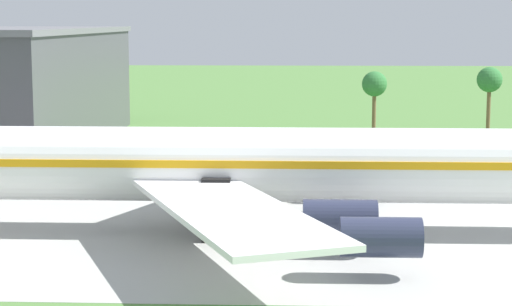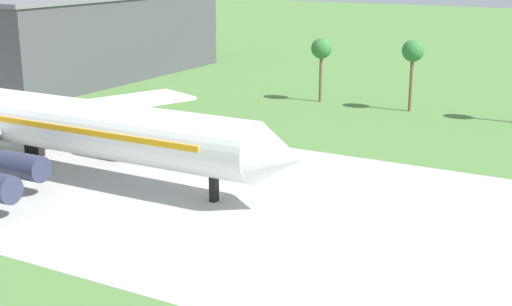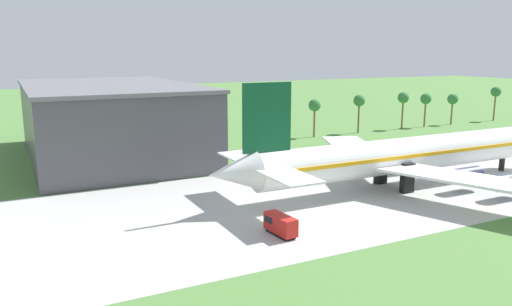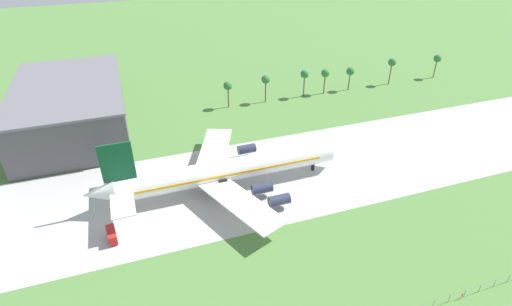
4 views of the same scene
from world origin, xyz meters
name	(u,v)px [view 2 (image 2 of 4)]	position (x,y,z in m)	size (l,w,h in m)	color
ground_plane	(410,235)	(0.00, 0.00, 0.00)	(600.00, 600.00, 0.00)	#517F3D
taxiway_strip	(410,234)	(0.00, 0.00, 0.01)	(320.00, 44.00, 0.02)	#B2B2AD
jet_airliner	(20,118)	(-48.78, -1.20, 5.96)	(76.45, 56.20, 20.18)	white
terminal_building	(69,34)	(-91.60, 52.46, 8.66)	(36.72, 61.20, 17.29)	#47474C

